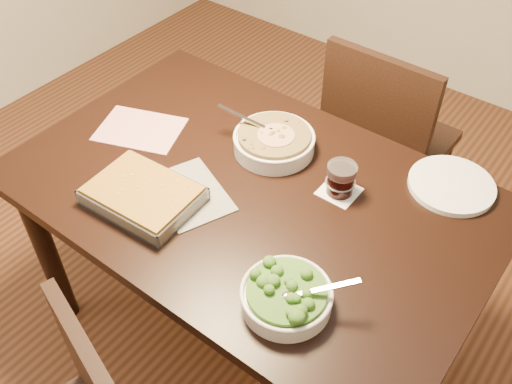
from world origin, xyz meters
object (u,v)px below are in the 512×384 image
(table, at_px, (250,211))
(wine_tumbler, at_px, (341,178))
(dinner_plate, at_px, (451,185))
(broccoli_bowl, at_px, (286,296))
(chair_far, at_px, (383,137))
(stew_bowl, at_px, (274,141))
(baking_dish, at_px, (143,195))

(table, bearing_deg, wine_tumbler, 34.00)
(dinner_plate, bearing_deg, wine_tumbler, -139.30)
(broccoli_bowl, distance_m, chair_far, 1.06)
(broccoli_bowl, xyz_separation_m, dinner_plate, (0.15, 0.63, -0.02))
(stew_bowl, height_order, wine_tumbler, wine_tumbler)
(broccoli_bowl, bearing_deg, chair_far, 103.17)
(stew_bowl, height_order, broccoli_bowl, stew_bowl)
(wine_tumbler, height_order, dinner_plate, wine_tumbler)
(broccoli_bowl, height_order, wine_tumbler, wine_tumbler)
(stew_bowl, distance_m, baking_dish, 0.44)
(broccoli_bowl, height_order, baking_dish, broccoli_bowl)
(dinner_plate, height_order, chair_far, chair_far)
(stew_bowl, relative_size, dinner_plate, 1.12)
(broccoli_bowl, bearing_deg, baking_dish, 175.98)
(wine_tumbler, height_order, chair_far, chair_far)
(broccoli_bowl, bearing_deg, stew_bowl, 129.03)
(table, relative_size, chair_far, 1.53)
(broccoli_bowl, relative_size, wine_tumbler, 2.34)
(baking_dish, relative_size, chair_far, 0.35)
(stew_bowl, relative_size, wine_tumbler, 2.93)
(table, height_order, wine_tumbler, wine_tumbler)
(wine_tumbler, bearing_deg, dinner_plate, 40.70)
(chair_far, bearing_deg, stew_bowl, 77.44)
(broccoli_bowl, xyz_separation_m, chair_far, (-0.23, 1.00, -0.27))
(table, bearing_deg, dinner_plate, 37.75)
(stew_bowl, height_order, dinner_plate, stew_bowl)
(stew_bowl, xyz_separation_m, broccoli_bowl, (0.36, -0.45, -0.00))
(table, relative_size, broccoli_bowl, 6.26)
(table, distance_m, baking_dish, 0.33)
(stew_bowl, height_order, baking_dish, stew_bowl)
(stew_bowl, relative_size, broccoli_bowl, 1.25)
(table, height_order, broccoli_bowl, broccoli_bowl)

